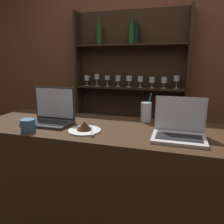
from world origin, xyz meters
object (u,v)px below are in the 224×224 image
(laptop_near, at_px, (51,115))
(coffee_cup, at_px, (28,125))
(laptop_far, at_px, (179,129))
(cake_plate, at_px, (85,128))
(water_glass, at_px, (146,112))

(laptop_near, relative_size, coffee_cup, 3.55)
(laptop_near, xyz_separation_m, laptop_far, (0.89, -0.05, -0.01))
(coffee_cup, bearing_deg, cake_plate, 16.35)
(water_glass, bearing_deg, coffee_cup, -146.31)
(laptop_near, height_order, coffee_cup, laptop_near)
(water_glass, bearing_deg, laptop_near, -158.78)
(laptop_far, height_order, cake_plate, laptop_far)
(laptop_far, bearing_deg, cake_plate, -174.35)
(laptop_far, height_order, water_glass, laptop_far)
(water_glass, relative_size, coffee_cup, 2.31)
(water_glass, bearing_deg, laptop_far, -51.51)
(laptop_near, xyz_separation_m, cake_plate, (0.31, -0.10, -0.04))
(cake_plate, relative_size, water_glass, 1.00)
(laptop_far, xyz_separation_m, cake_plate, (-0.58, -0.06, -0.03))
(laptop_near, height_order, cake_plate, laptop_near)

